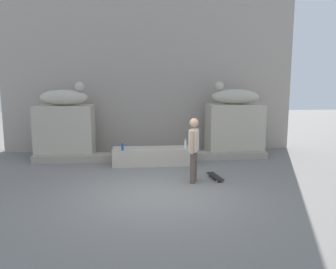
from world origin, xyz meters
TOP-DOWN VIEW (x-y plane):
  - ground_plane at (0.00, 0.00)m, footprint 40.00×40.00m
  - facade_wall at (0.00, 5.25)m, footprint 10.48×0.60m
  - pedestal_left at (-2.87, 3.98)m, footprint 1.86×1.17m
  - pedestal_right at (2.87, 3.98)m, footprint 1.86×1.17m
  - statue_reclining_left at (-2.84, 3.98)m, footprint 1.66×0.78m
  - statue_reclining_right at (2.84, 3.99)m, footprint 1.67×0.84m
  - ledge_block at (0.00, 2.80)m, footprint 2.48×0.73m
  - skater at (0.96, 0.85)m, footprint 0.32×0.51m
  - skateboard at (1.59, 1.12)m, footprint 0.32×0.82m
  - bottle_blue at (-0.92, 2.53)m, footprint 0.07×0.07m
  - bottle_clear at (1.00, 2.74)m, footprint 0.08×0.08m
  - stair_step at (0.00, 3.38)m, footprint 7.60×0.50m

SIDE VIEW (x-z plane):
  - ground_plane at x=0.00m, z-range 0.00..0.00m
  - skateboard at x=1.59m, z-range 0.02..0.10m
  - stair_step at x=0.00m, z-range 0.00..0.24m
  - ledge_block at x=0.00m, z-range 0.00..0.52m
  - bottle_blue at x=-0.92m, z-range 0.50..0.76m
  - bottle_clear at x=1.00m, z-range 0.49..0.79m
  - pedestal_left at x=-2.87m, z-range 0.00..1.77m
  - pedestal_right at x=2.87m, z-range 0.00..1.77m
  - skater at x=0.96m, z-range 0.09..1.76m
  - statue_reclining_left at x=-2.84m, z-range 1.66..2.44m
  - statue_reclining_right at x=2.84m, z-range 1.66..2.44m
  - facade_wall at x=0.00m, z-range 0.00..6.88m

